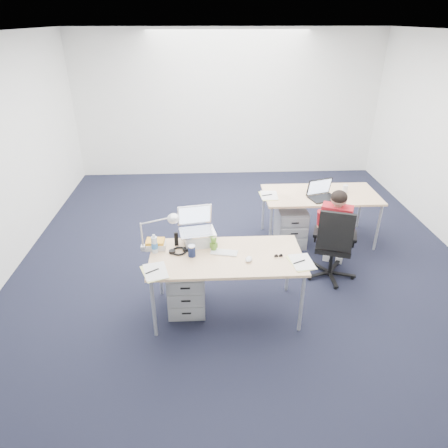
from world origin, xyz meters
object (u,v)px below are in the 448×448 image
at_px(drawer_pedestal_near, 187,287).
at_px(wireless_keyboard, 224,252).
at_px(desk_near, 226,259).
at_px(desk_lamp, 154,232).
at_px(water_bottle, 154,244).
at_px(desk_far, 320,197).
at_px(headphones, 179,251).
at_px(cordless_phone, 176,239).
at_px(drawer_pedestal_far, 291,225).
at_px(far_cup, 345,189).
at_px(seated_person, 335,230).
at_px(can_koozie, 192,251).
at_px(computer_mouse, 249,259).
at_px(bear_figurine, 214,244).
at_px(sunglasses, 279,256).
at_px(book_stack, 156,244).
at_px(dark_laptop, 324,190).
at_px(office_chair, 332,258).
at_px(silver_laptop, 197,228).

distance_m(drawer_pedestal_near, wireless_keyboard, 0.62).
xyz_separation_m(desk_near, desk_lamp, (-0.75, 0.16, 0.27)).
bearing_deg(desk_near, water_bottle, 172.09).
height_order(desk_far, headphones, headphones).
bearing_deg(drawer_pedestal_near, cordless_phone, 122.58).
bearing_deg(wireless_keyboard, drawer_pedestal_far, 67.26).
bearing_deg(water_bottle, desk_near, -7.91).
bearing_deg(desk_lamp, water_bottle, -85.79).
relative_size(desk_near, water_bottle, 7.56).
relative_size(drawer_pedestal_far, far_cup, 5.37).
bearing_deg(desk_near, seated_person, 28.30).
xyz_separation_m(can_koozie, cordless_phone, (-0.17, 0.23, 0.02)).
height_order(desk_far, computer_mouse, computer_mouse).
xyz_separation_m(desk_near, far_cup, (1.78, 1.62, 0.10)).
bearing_deg(bear_figurine, seated_person, 17.49).
height_order(drawer_pedestal_near, cordless_phone, cordless_phone).
bearing_deg(headphones, water_bottle, 163.94).
relative_size(wireless_keyboard, water_bottle, 1.33).
xyz_separation_m(drawer_pedestal_far, wireless_keyboard, (-1.03, -1.44, 0.46)).
bearing_deg(bear_figurine, far_cup, 32.93).
bearing_deg(water_bottle, computer_mouse, -12.56).
distance_m(headphones, water_bottle, 0.27).
distance_m(seated_person, computer_mouse, 1.47).
distance_m(headphones, cordless_phone, 0.16).
height_order(water_bottle, sunglasses, water_bottle).
xyz_separation_m(desk_far, cordless_phone, (-1.96, -1.33, 0.13)).
distance_m(computer_mouse, book_stack, 1.02).
bearing_deg(seated_person, bear_figurine, -132.23).
bearing_deg(desk_near, dark_laptop, 44.65).
xyz_separation_m(office_chair, drawer_pedestal_far, (-0.34, 0.90, -0.00)).
bearing_deg(desk_near, office_chair, 24.00).
bearing_deg(drawer_pedestal_far, drawer_pedestal_near, -135.92).
distance_m(office_chair, far_cup, 1.21).
relative_size(desk_lamp, dark_laptop, 1.19).
distance_m(can_koozie, sunglasses, 0.90).
bearing_deg(book_stack, wireless_keyboard, -10.95).
bearing_deg(computer_mouse, far_cup, 65.45).
height_order(office_chair, book_stack, office_chair).
distance_m(drawer_pedestal_near, desk_lamp, 0.75).
distance_m(drawer_pedestal_near, far_cup, 2.74).
bearing_deg(far_cup, drawer_pedestal_near, -145.50).
bearing_deg(seated_person, desk_near, -126.78).
xyz_separation_m(silver_laptop, computer_mouse, (0.53, -0.37, -0.18)).
height_order(water_bottle, dark_laptop, dark_laptop).
relative_size(seated_person, drawer_pedestal_near, 2.11).
xyz_separation_m(silver_laptop, cordless_phone, (-0.23, -0.02, -0.12)).
height_order(office_chair, seated_person, seated_person).
relative_size(desk_near, book_stack, 7.66).
bearing_deg(computer_mouse, office_chair, 49.83).
xyz_separation_m(office_chair, desk_lamp, (-2.10, -0.44, 0.67)).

